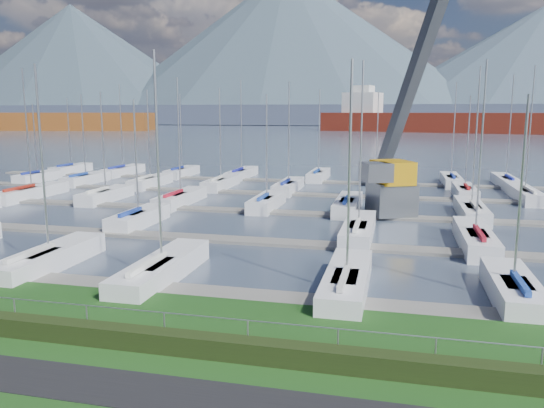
% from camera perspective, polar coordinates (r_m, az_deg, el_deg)
% --- Properties ---
extents(path, '(160.00, 2.00, 0.04)m').
position_cam_1_polar(path, '(16.65, -12.65, -19.16)').
color(path, black).
rests_on(path, grass).
extents(water, '(800.00, 540.00, 0.20)m').
position_cam_1_polar(water, '(276.21, 12.01, 7.97)').
color(water, '#3F4A5C').
extents(hedge, '(80.00, 0.70, 0.70)m').
position_cam_1_polar(hedge, '(18.61, -9.10, -14.60)').
color(hedge, black).
rests_on(hedge, grass).
extents(fence, '(80.00, 0.04, 0.04)m').
position_cam_1_polar(fence, '(18.62, -8.69, -11.74)').
color(fence, '#9B9EA3').
rests_on(fence, grass).
extents(foothill, '(900.00, 80.00, 12.00)m').
position_cam_1_polar(foothill, '(346.07, 12.35, 9.37)').
color(foothill, '#414A60').
rests_on(foothill, water).
extents(mountains, '(1190.00, 360.00, 115.00)m').
position_cam_1_polar(mountains, '(422.40, 13.79, 14.90)').
color(mountains, '#414E60').
rests_on(mountains, water).
extents(docks, '(90.00, 41.60, 0.25)m').
position_cam_1_polar(docks, '(43.32, 4.26, -1.09)').
color(docks, slate).
rests_on(docks, water).
extents(crane, '(7.89, 12.85, 22.35)m').
position_cam_1_polar(crane, '(44.03, 13.53, 6.13)').
color(crane, slate).
rests_on(crane, water).
extents(cargo_ship_west, '(98.22, 35.26, 21.50)m').
position_cam_1_polar(cargo_ship_west, '(262.39, -24.27, 8.09)').
color(cargo_ship_west, brown).
rests_on(cargo_ship_west, water).
extents(cargo_ship_mid, '(106.86, 45.41, 21.50)m').
position_cam_1_polar(cargo_ship_mid, '(228.64, 17.49, 8.34)').
color(cargo_ship_mid, maroon).
rests_on(cargo_ship_mid, water).
extents(sailboat_fleet, '(75.36, 49.53, 12.89)m').
position_cam_1_polar(sailboat_fleet, '(45.42, 4.45, 6.54)').
color(sailboat_fleet, navy).
rests_on(sailboat_fleet, water).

